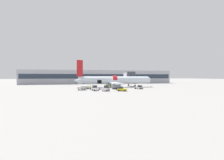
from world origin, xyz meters
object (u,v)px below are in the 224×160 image
(baggage_tug_mid, at_px, (139,87))
(baggage_tug_spare, at_px, (106,89))
(airplane, at_px, (113,80))
(ground_crew_loader_a, at_px, (105,87))
(baggage_tug_rear, at_px, (95,89))
(ground_crew_supervisor, at_px, (106,87))
(ground_crew_loader_b, at_px, (90,87))
(ground_crew_driver, at_px, (109,87))
(suitcase_on_tarmac_upright, at_px, (103,89))
(baggage_cart_queued, at_px, (85,88))
(baggage_tug_lead, at_px, (122,89))
(baggage_cart_empty, at_px, (82,89))
(baggage_cart_loading, at_px, (96,88))

(baggage_tug_mid, height_order, baggage_tug_spare, baggage_tug_spare)
(airplane, distance_m, ground_crew_loader_a, 8.33)
(baggage_tug_rear, height_order, ground_crew_loader_a, same)
(baggage_tug_spare, relative_size, ground_crew_supervisor, 1.66)
(ground_crew_loader_b, relative_size, ground_crew_driver, 0.92)
(suitcase_on_tarmac_upright, bearing_deg, baggage_cart_queued, 143.84)
(baggage_tug_lead, height_order, ground_crew_loader_a, ground_crew_loader_a)
(baggage_tug_rear, bearing_deg, baggage_cart_empty, 148.75)
(baggage_cart_empty, bearing_deg, ground_crew_loader_a, 20.73)
(baggage_tug_mid, relative_size, baggage_cart_empty, 0.87)
(baggage_cart_empty, bearing_deg, ground_crew_loader_b, 5.81)
(ground_crew_supervisor, bearing_deg, baggage_tug_lead, -59.61)
(airplane, xyz_separation_m, baggage_cart_empty, (-13.02, -9.59, -2.50))
(airplane, relative_size, baggage_tug_rear, 12.62)
(baggage_tug_mid, bearing_deg, baggage_tug_lead, -144.35)
(baggage_tug_mid, xyz_separation_m, baggage_cart_empty, (-21.03, -0.58, -0.09))
(baggage_tug_mid, height_order, baggage_cart_queued, baggage_tug_mid)
(baggage_tug_lead, relative_size, baggage_tug_rear, 1.26)
(baggage_cart_empty, relative_size, ground_crew_loader_a, 2.13)
(baggage_tug_rear, bearing_deg, airplane, 53.99)
(baggage_tug_rear, relative_size, baggage_cart_queued, 0.65)
(ground_crew_loader_a, xyz_separation_m, ground_crew_loader_b, (-5.46, -2.83, -0.06))
(baggage_cart_empty, bearing_deg, baggage_cart_queued, 77.62)
(baggage_tug_lead, xyz_separation_m, ground_crew_driver, (-3.24, 5.08, 0.30))
(airplane, distance_m, baggage_tug_spare, 15.10)
(ground_crew_loader_b, relative_size, ground_crew_supervisor, 0.99)
(baggage_tug_spare, bearing_deg, suitcase_on_tarmac_upright, 95.00)
(baggage_tug_lead, height_order, baggage_cart_loading, baggage_tug_lead)
(baggage_cart_empty, bearing_deg, baggage_cart_loading, 21.48)
(ground_crew_loader_b, height_order, ground_crew_supervisor, ground_crew_supervisor)
(airplane, xyz_separation_m, baggage_tug_lead, (-0.46, -15.08, -2.37))
(baggage_tug_mid, height_order, baggage_cart_loading, baggage_tug_mid)
(baggage_tug_lead, height_order, baggage_tug_mid, baggage_tug_lead)
(baggage_tug_spare, relative_size, suitcase_on_tarmac_upright, 3.53)
(ground_crew_supervisor, bearing_deg, baggage_tug_rear, -138.05)
(ground_crew_loader_a, bearing_deg, baggage_tug_lead, -63.23)
(baggage_tug_spare, height_order, baggage_cart_empty, baggage_tug_spare)
(airplane, xyz_separation_m, ground_crew_supervisor, (-4.48, -8.23, -2.14))
(baggage_tug_lead, relative_size, ground_crew_loader_a, 1.90)
(baggage_tug_lead, distance_m, ground_crew_driver, 6.03)
(ground_crew_loader_b, xyz_separation_m, ground_crew_driver, (6.56, -0.70, 0.07))
(baggage_tug_spare, bearing_deg, baggage_tug_lead, -13.46)
(baggage_tug_lead, xyz_separation_m, suitcase_on_tarmac_upright, (-5.39, 5.87, -0.31))
(baggage_cart_empty, distance_m, suitcase_on_tarmac_upright, 7.18)
(baggage_cart_loading, distance_m, baggage_cart_empty, 5.39)
(baggage_tug_spare, xyz_separation_m, baggage_cart_loading, (-2.56, 6.28, -0.27))
(ground_crew_loader_a, relative_size, suitcase_on_tarmac_upright, 2.25)
(baggage_cart_loading, bearing_deg, airplane, 43.58)
(ground_crew_loader_b, bearing_deg, ground_crew_loader_a, 27.40)
(baggage_cart_queued, relative_size, baggage_cart_empty, 1.09)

